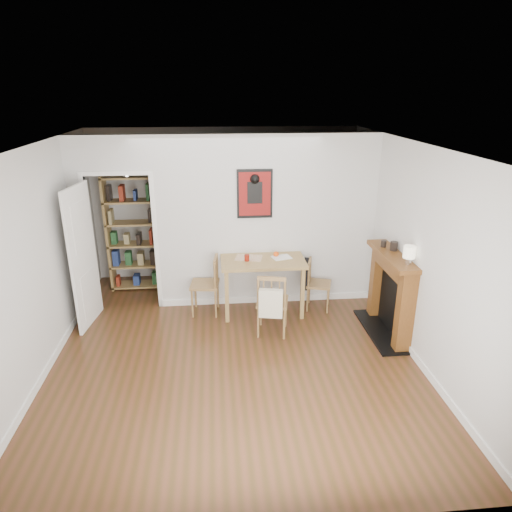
{
  "coord_description": "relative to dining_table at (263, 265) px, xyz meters",
  "views": [
    {
      "loc": [
        -0.2,
        -5.17,
        3.2
      ],
      "look_at": [
        0.35,
        0.6,
        1.06
      ],
      "focal_mm": 32.0,
      "sensor_mm": 36.0,
      "label": 1
    }
  ],
  "objects": [
    {
      "name": "orange_fruit",
      "position": [
        0.21,
        0.07,
        0.14
      ],
      "size": [
        0.08,
        0.08,
        0.08
      ],
      "primitive_type": "sphere",
      "color": "#F04C0C",
      "rests_on": "dining_table"
    },
    {
      "name": "placemat",
      "position": [
        -0.2,
        0.06,
        0.1
      ],
      "size": [
        0.44,
        0.37,
        0.0
      ],
      "primitive_type": "cube",
      "rotation": [
        0.0,
        0.0,
        -0.24
      ],
      "color": "beige",
      "rests_on": "dining_table"
    },
    {
      "name": "ground",
      "position": [
        -0.49,
        -1.07,
        -0.74
      ],
      "size": [
        5.2,
        5.2,
        0.0
      ],
      "primitive_type": "plane",
      "color": "#562F1B",
      "rests_on": "ground"
    },
    {
      "name": "room_shell",
      "position": [
        -0.39,
        0.27,
        0.56
      ],
      "size": [
        5.2,
        5.2,
        5.2
      ],
      "color": "silver",
      "rests_on": "ground"
    },
    {
      "name": "bookshelf",
      "position": [
        -2.04,
        1.07,
        0.21
      ],
      "size": [
        0.81,
        0.32,
        1.92
      ],
      "color": "#9E8549",
      "rests_on": "ground"
    },
    {
      "name": "fireplace",
      "position": [
        1.67,
        -0.82,
        -0.12
      ],
      "size": [
        0.45,
        1.25,
        1.16
      ],
      "color": "brown",
      "rests_on": "ground"
    },
    {
      "name": "chair_front",
      "position": [
        0.06,
        -0.69,
        -0.28
      ],
      "size": [
        0.54,
        0.58,
        0.91
      ],
      "color": "olive",
      "rests_on": "ground"
    },
    {
      "name": "mantel_lamp",
      "position": [
        1.67,
        -1.21,
        0.57
      ],
      "size": [
        0.15,
        0.15,
        0.24
      ],
      "color": "silver",
      "rests_on": "fireplace"
    },
    {
      "name": "ceramic_jar_a",
      "position": [
        1.68,
        -0.7,
        0.48
      ],
      "size": [
        0.1,
        0.1,
        0.12
      ],
      "primitive_type": "cylinder",
      "color": "black",
      "rests_on": "fireplace"
    },
    {
      "name": "chair_right",
      "position": [
        0.84,
        -0.0,
        -0.33
      ],
      "size": [
        0.53,
        0.49,
        0.78
      ],
      "color": "olive",
      "rests_on": "ground"
    },
    {
      "name": "notebook",
      "position": [
        0.28,
        0.01,
        0.11
      ],
      "size": [
        0.32,
        0.27,
        0.01
      ],
      "primitive_type": "cube",
      "rotation": [
        0.0,
        0.0,
        0.28
      ],
      "color": "white",
      "rests_on": "dining_table"
    },
    {
      "name": "chair_left",
      "position": [
        -0.86,
        0.01,
        -0.29
      ],
      "size": [
        0.49,
        0.49,
        0.89
      ],
      "color": "olive",
      "rests_on": "ground"
    },
    {
      "name": "dining_table",
      "position": [
        0.0,
        0.0,
        0.0
      ],
      "size": [
        1.23,
        0.78,
        0.84
      ],
      "color": "#9E8549",
      "rests_on": "ground"
    },
    {
      "name": "red_glass",
      "position": [
        -0.24,
        -0.06,
        0.15
      ],
      "size": [
        0.07,
        0.07,
        0.09
      ],
      "primitive_type": "cylinder",
      "color": "maroon",
      "rests_on": "dining_table"
    },
    {
      "name": "ceramic_jar_b",
      "position": [
        1.6,
        -0.55,
        0.47
      ],
      "size": [
        0.08,
        0.08,
        0.09
      ],
      "primitive_type": "cylinder",
      "color": "black",
      "rests_on": "fireplace"
    }
  ]
}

